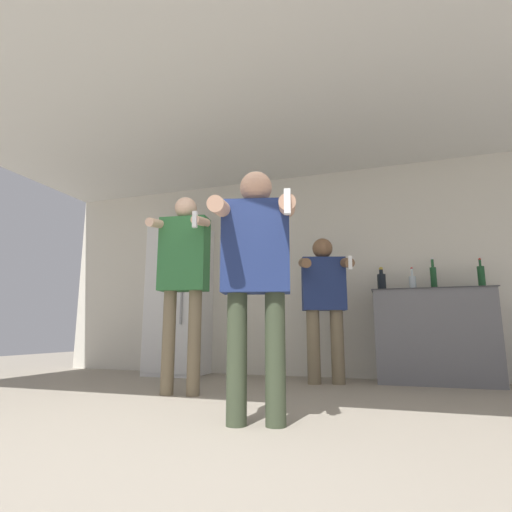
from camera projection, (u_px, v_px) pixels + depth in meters
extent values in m
plane|color=gray|center=(168.00, 454.00, 1.79)|extent=(14.00, 14.00, 0.00)
cube|color=beige|center=(305.00, 272.00, 5.06)|extent=(7.00, 0.06, 2.55)
cube|color=silver|center=(268.00, 112.00, 3.77)|extent=(7.00, 3.74, 0.05)
cube|color=white|center=(180.00, 299.00, 5.17)|extent=(0.66, 0.63, 1.90)
cube|color=silver|center=(167.00, 297.00, 4.87)|extent=(0.64, 0.01, 1.83)
cylinder|color=#99999E|center=(182.00, 288.00, 4.80)|extent=(0.02, 0.02, 0.86)
cube|color=slate|center=(434.00, 336.00, 4.21)|extent=(1.18, 0.51, 0.97)
cube|color=#38383A|center=(430.00, 290.00, 4.30)|extent=(1.21, 0.54, 0.01)
cylinder|color=#194723|center=(434.00, 279.00, 4.34)|extent=(0.07, 0.07, 0.24)
cylinder|color=#194723|center=(432.00, 263.00, 4.37)|extent=(0.03, 0.03, 0.10)
sphere|color=silver|center=(432.00, 259.00, 4.38)|extent=(0.03, 0.03, 0.03)
cylinder|color=silver|center=(413.00, 283.00, 4.39)|extent=(0.07, 0.07, 0.15)
cylinder|color=silver|center=(412.00, 272.00, 4.42)|extent=(0.02, 0.02, 0.09)
sphere|color=maroon|center=(412.00, 268.00, 4.43)|extent=(0.03, 0.03, 0.03)
cylinder|color=#194723|center=(481.00, 277.00, 4.19)|extent=(0.07, 0.07, 0.23)
cylinder|color=#194723|center=(480.00, 263.00, 4.22)|extent=(0.02, 0.02, 0.08)
sphere|color=maroon|center=(480.00, 259.00, 4.23)|extent=(0.03, 0.03, 0.03)
cylinder|color=black|center=(382.00, 283.00, 4.50)|extent=(0.09, 0.09, 0.19)
cylinder|color=black|center=(381.00, 272.00, 4.52)|extent=(0.04, 0.04, 0.06)
sphere|color=#B29933|center=(381.00, 269.00, 4.53)|extent=(0.05, 0.05, 0.05)
cylinder|color=#38422D|center=(237.00, 358.00, 2.40)|extent=(0.12, 0.12, 0.77)
cylinder|color=#38422D|center=(275.00, 358.00, 2.38)|extent=(0.12, 0.12, 0.77)
cube|color=navy|center=(256.00, 247.00, 2.51)|extent=(0.46, 0.29, 0.58)
sphere|color=tan|center=(256.00, 188.00, 2.58)|extent=(0.21, 0.21, 0.21)
cylinder|color=tan|center=(220.00, 208.00, 2.39)|extent=(0.18, 0.38, 0.16)
cylinder|color=tan|center=(287.00, 206.00, 2.36)|extent=(0.18, 0.38, 0.16)
cube|color=white|center=(287.00, 202.00, 2.18)|extent=(0.04, 0.04, 0.14)
cylinder|color=#75664C|center=(169.00, 342.00, 3.52)|extent=(0.12, 0.12, 0.90)
cylinder|color=#75664C|center=(194.00, 342.00, 3.47)|extent=(0.12, 0.12, 0.90)
cube|color=#2D6B38|center=(184.00, 254.00, 3.64)|extent=(0.45, 0.26, 0.67)
sphere|color=beige|center=(186.00, 208.00, 3.72)|extent=(0.20, 0.20, 0.20)
cylinder|color=beige|center=(157.00, 224.00, 3.57)|extent=(0.12, 0.34, 0.13)
cylinder|color=beige|center=(201.00, 221.00, 3.49)|extent=(0.12, 0.34, 0.13)
cube|color=white|center=(195.00, 220.00, 3.34)|extent=(0.04, 0.04, 0.14)
cylinder|color=#75664C|center=(314.00, 347.00, 4.20)|extent=(0.14, 0.14, 0.76)
cylinder|color=#75664C|center=(337.00, 347.00, 4.20)|extent=(0.14, 0.14, 0.76)
cube|color=navy|center=(324.00, 284.00, 4.32)|extent=(0.50, 0.33, 0.57)
sphere|color=brown|center=(322.00, 248.00, 4.39)|extent=(0.22, 0.22, 0.22)
cylinder|color=brown|center=(305.00, 263.00, 4.19)|extent=(0.21, 0.39, 0.16)
cylinder|color=brown|center=(346.00, 263.00, 4.18)|extent=(0.21, 0.39, 0.16)
cube|color=white|center=(350.00, 263.00, 4.00)|extent=(0.05, 0.05, 0.14)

